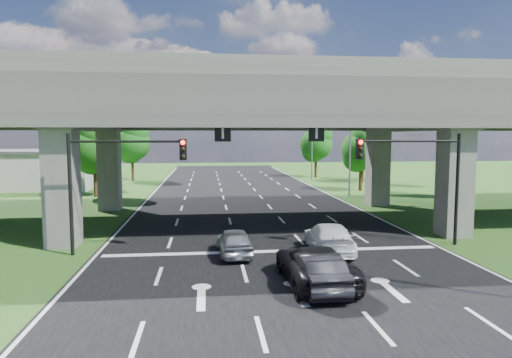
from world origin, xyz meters
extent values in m
plane|color=#284D18|center=(0.00, 0.00, 0.00)|extent=(160.00, 160.00, 0.00)
cube|color=black|center=(0.00, 10.00, 0.01)|extent=(18.00, 120.00, 0.03)
cube|color=#3C3936|center=(0.00, 12.00, 8.00)|extent=(80.00, 15.00, 2.00)
cube|color=#63605B|center=(0.00, 4.75, 9.50)|extent=(80.00, 0.50, 1.00)
cube|color=#63605B|center=(0.00, 19.25, 9.50)|extent=(80.00, 0.50, 1.00)
cube|color=#63605B|center=(-11.00, 6.00, 3.50)|extent=(1.60, 1.60, 7.00)
cube|color=#63605B|center=(-11.00, 18.00, 3.50)|extent=(1.60, 1.60, 7.00)
cube|color=#63605B|center=(11.00, 6.00, 3.50)|extent=(1.60, 1.60, 7.00)
cube|color=#63605B|center=(11.00, 18.00, 3.50)|extent=(1.60, 1.60, 7.00)
cube|color=black|center=(-2.50, 5.00, 6.00)|extent=(0.85, 0.06, 0.85)
cube|color=black|center=(2.50, 5.00, 6.00)|extent=(0.85, 0.06, 0.85)
cube|color=#9E9E99|center=(-26.00, 35.00, 2.00)|extent=(20.00, 10.00, 4.00)
cylinder|color=black|center=(10.00, 4.00, 3.00)|extent=(0.18, 0.18, 6.00)
cylinder|color=black|center=(7.25, 4.00, 5.60)|extent=(5.50, 0.12, 0.12)
cube|color=black|center=(4.50, 3.82, 5.20)|extent=(0.35, 0.28, 1.05)
sphere|color=#FF0C05|center=(4.50, 3.66, 5.55)|extent=(0.22, 0.22, 0.22)
cylinder|color=black|center=(-10.00, 4.00, 3.00)|extent=(0.18, 0.18, 6.00)
cylinder|color=black|center=(-7.25, 4.00, 5.60)|extent=(5.50, 0.12, 0.12)
cube|color=black|center=(-4.50, 3.82, 5.20)|extent=(0.35, 0.28, 1.05)
sphere|color=#FF0C05|center=(-4.50, 3.66, 5.55)|extent=(0.22, 0.22, 0.22)
cylinder|color=gray|center=(10.50, 24.00, 5.00)|extent=(0.16, 0.16, 10.00)
cylinder|color=gray|center=(9.00, 24.00, 9.70)|extent=(3.00, 0.10, 0.10)
cube|color=gray|center=(7.50, 24.00, 9.60)|extent=(0.60, 0.25, 0.18)
cylinder|color=gray|center=(10.50, 40.00, 5.00)|extent=(0.16, 0.16, 10.00)
cylinder|color=gray|center=(9.00, 40.00, 9.70)|extent=(3.00, 0.10, 0.10)
cube|color=gray|center=(7.50, 40.00, 9.60)|extent=(0.60, 0.25, 0.18)
cylinder|color=black|center=(-14.00, 26.00, 1.65)|extent=(0.36, 0.36, 3.30)
sphere|color=#1E5216|center=(-14.00, 26.00, 4.65)|extent=(4.50, 4.50, 4.50)
sphere|color=#1E5216|center=(-13.60, 25.70, 6.00)|extent=(3.60, 3.60, 3.60)
sphere|color=#1E5216|center=(-14.30, 26.40, 3.75)|extent=(3.30, 3.30, 3.30)
cylinder|color=black|center=(-17.00, 34.00, 1.43)|extent=(0.36, 0.36, 2.86)
sphere|color=#1E5216|center=(-17.00, 34.00, 4.03)|extent=(3.90, 3.90, 3.90)
sphere|color=#1E5216|center=(-16.60, 33.70, 5.20)|extent=(3.12, 3.12, 3.12)
sphere|color=#1E5216|center=(-17.30, 34.40, 3.25)|extent=(2.86, 2.86, 2.86)
cylinder|color=black|center=(-13.00, 42.00, 1.76)|extent=(0.36, 0.36, 3.52)
sphere|color=#1E5216|center=(-13.00, 42.00, 4.96)|extent=(4.80, 4.80, 4.80)
sphere|color=#1E5216|center=(-12.60, 41.70, 6.40)|extent=(3.84, 3.84, 3.84)
sphere|color=#1E5216|center=(-13.30, 42.40, 4.00)|extent=(3.52, 3.52, 3.52)
cylinder|color=black|center=(13.00, 28.00, 1.54)|extent=(0.36, 0.36, 3.08)
sphere|color=#1E5216|center=(13.00, 28.00, 4.34)|extent=(4.20, 4.20, 4.20)
sphere|color=#1E5216|center=(13.40, 27.70, 5.60)|extent=(3.36, 3.36, 3.36)
sphere|color=#1E5216|center=(12.70, 28.40, 3.50)|extent=(3.08, 3.08, 3.08)
cylinder|color=black|center=(16.00, 36.00, 1.43)|extent=(0.36, 0.36, 2.86)
sphere|color=#1E5216|center=(16.00, 36.00, 4.03)|extent=(3.90, 3.90, 3.90)
sphere|color=#1E5216|center=(16.40, 35.70, 5.20)|extent=(3.12, 3.12, 3.12)
sphere|color=#1E5216|center=(15.70, 36.40, 3.25)|extent=(2.86, 2.86, 2.86)
cylinder|color=black|center=(12.00, 44.00, 1.65)|extent=(0.36, 0.36, 3.30)
sphere|color=#1E5216|center=(12.00, 44.00, 4.65)|extent=(4.50, 4.50, 4.50)
sphere|color=#1E5216|center=(12.40, 43.70, 6.00)|extent=(3.60, 3.60, 3.60)
sphere|color=#1E5216|center=(11.70, 44.40, 3.75)|extent=(3.30, 3.30, 3.30)
imported|color=#A7A9AF|center=(-2.03, 3.00, 0.70)|extent=(1.77, 4.00, 1.34)
imported|color=black|center=(0.77, -2.30, 0.75)|extent=(1.67, 4.42, 1.44)
imported|color=white|center=(2.73, 3.00, 0.77)|extent=(2.53, 5.24, 1.47)
imported|color=black|center=(0.90, -1.61, 0.78)|extent=(2.60, 5.42, 1.49)
camera|label=1|loc=(-3.36, -18.97, 5.89)|focal=32.00mm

